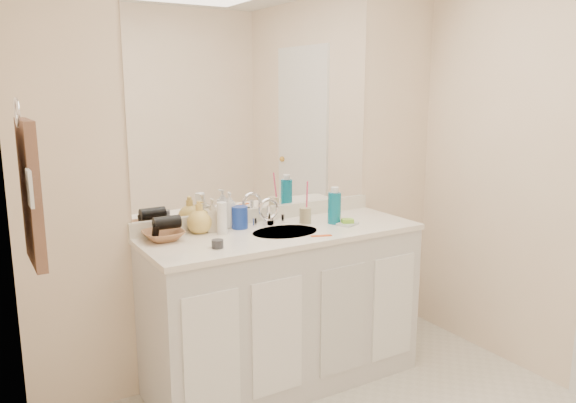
# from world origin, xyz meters

# --- Properties ---
(wall_back) EXTENTS (2.60, 0.02, 2.40)m
(wall_back) POSITION_xyz_m (0.00, 1.30, 1.20)
(wall_back) COLOR #FBE3C5
(wall_back) RESTS_ON floor
(wall_left) EXTENTS (0.02, 2.60, 2.40)m
(wall_left) POSITION_xyz_m (-1.30, 0.00, 1.20)
(wall_left) COLOR #FBE3C5
(wall_left) RESTS_ON floor
(vanity_cabinet) EXTENTS (1.50, 0.55, 0.85)m
(vanity_cabinet) POSITION_xyz_m (0.00, 1.02, 0.42)
(vanity_cabinet) COLOR silver
(vanity_cabinet) RESTS_ON floor
(countertop) EXTENTS (1.52, 0.57, 0.03)m
(countertop) POSITION_xyz_m (0.00, 1.02, 0.86)
(countertop) COLOR white
(countertop) RESTS_ON vanity_cabinet
(backsplash) EXTENTS (1.52, 0.03, 0.08)m
(backsplash) POSITION_xyz_m (0.00, 1.29, 0.92)
(backsplash) COLOR silver
(backsplash) RESTS_ON countertop
(sink_basin) EXTENTS (0.37, 0.37, 0.02)m
(sink_basin) POSITION_xyz_m (0.00, 1.00, 0.87)
(sink_basin) COLOR silver
(sink_basin) RESTS_ON countertop
(faucet) EXTENTS (0.02, 0.02, 0.11)m
(faucet) POSITION_xyz_m (0.00, 1.18, 0.94)
(faucet) COLOR silver
(faucet) RESTS_ON countertop
(mirror) EXTENTS (1.48, 0.01, 1.20)m
(mirror) POSITION_xyz_m (0.00, 1.29, 1.56)
(mirror) COLOR white
(mirror) RESTS_ON wall_back
(blue_mug) EXTENTS (0.11, 0.11, 0.12)m
(blue_mug) POSITION_xyz_m (-0.18, 1.20, 0.94)
(blue_mug) COLOR #17369F
(blue_mug) RESTS_ON countertop
(tan_cup) EXTENTS (0.07, 0.07, 0.09)m
(tan_cup) POSITION_xyz_m (0.19, 1.11, 0.93)
(tan_cup) COLOR tan
(tan_cup) RESTS_ON countertop
(toothbrush) EXTENTS (0.02, 0.04, 0.19)m
(toothbrush) POSITION_xyz_m (0.20, 1.11, 1.03)
(toothbrush) COLOR #FB4278
(toothbrush) RESTS_ON tan_cup
(mouthwash_bottle) EXTENTS (0.08, 0.08, 0.18)m
(mouthwash_bottle) POSITION_xyz_m (0.33, 1.02, 0.97)
(mouthwash_bottle) COLOR #0B6F8C
(mouthwash_bottle) RESTS_ON countertop
(soap_dish) EXTENTS (0.13, 0.12, 0.01)m
(soap_dish) POSITION_xyz_m (0.37, 0.95, 0.89)
(soap_dish) COLOR silver
(soap_dish) RESTS_ON countertop
(green_soap) EXTENTS (0.08, 0.07, 0.02)m
(green_soap) POSITION_xyz_m (0.37, 0.95, 0.90)
(green_soap) COLOR #85CC31
(green_soap) RESTS_ON soap_dish
(orange_comb) EXTENTS (0.11, 0.06, 0.00)m
(orange_comb) POSITION_xyz_m (0.11, 0.83, 0.88)
(orange_comb) COLOR #E75118
(orange_comb) RESTS_ON countertop
(dark_jar) EXTENTS (0.07, 0.07, 0.04)m
(dark_jar) POSITION_xyz_m (-0.44, 0.90, 0.90)
(dark_jar) COLOR #2C2D32
(dark_jar) RESTS_ON countertop
(extra_white_bottle) EXTENTS (0.07, 0.07, 0.17)m
(extra_white_bottle) POSITION_xyz_m (-0.31, 1.14, 0.96)
(extra_white_bottle) COLOR white
(extra_white_bottle) RESTS_ON countertop
(soap_bottle_white) EXTENTS (0.09, 0.09, 0.20)m
(soap_bottle_white) POSITION_xyz_m (-0.21, 1.24, 0.98)
(soap_bottle_white) COLOR silver
(soap_bottle_white) RESTS_ON countertop
(soap_bottle_cream) EXTENTS (0.09, 0.09, 0.18)m
(soap_bottle_cream) POSITION_xyz_m (-0.32, 1.22, 0.97)
(soap_bottle_cream) COLOR beige
(soap_bottle_cream) RESTS_ON countertop
(soap_bottle_yellow) EXTENTS (0.17, 0.17, 0.17)m
(soap_bottle_yellow) POSITION_xyz_m (-0.40, 1.22, 0.97)
(soap_bottle_yellow) COLOR #E8C15A
(soap_bottle_yellow) RESTS_ON countertop
(wicker_basket) EXTENTS (0.22, 0.22, 0.05)m
(wicker_basket) POSITION_xyz_m (-0.62, 1.17, 0.91)
(wicker_basket) COLOR brown
(wicker_basket) RESTS_ON countertop
(hair_dryer) EXTENTS (0.14, 0.07, 0.07)m
(hair_dryer) POSITION_xyz_m (-0.60, 1.17, 0.97)
(hair_dryer) COLOR black
(hair_dryer) RESTS_ON wicker_basket
(towel_ring) EXTENTS (0.01, 0.11, 0.11)m
(towel_ring) POSITION_xyz_m (-1.27, 0.77, 1.55)
(towel_ring) COLOR silver
(towel_ring) RESTS_ON wall_left
(hand_towel) EXTENTS (0.04, 0.32, 0.55)m
(hand_towel) POSITION_xyz_m (-1.25, 0.77, 1.25)
(hand_towel) COLOR brown
(hand_towel) RESTS_ON towel_ring
(switch_plate) EXTENTS (0.01, 0.08, 0.13)m
(switch_plate) POSITION_xyz_m (-1.27, 0.57, 1.30)
(switch_plate) COLOR white
(switch_plate) RESTS_ON wall_left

